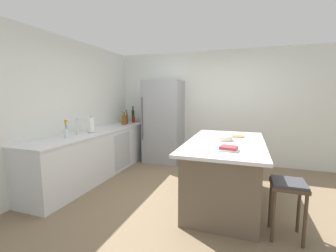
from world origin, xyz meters
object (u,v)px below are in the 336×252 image
(mixing_bowl, at_px, (223,138))
(kitchen_island, at_px, (225,171))
(sink_faucet, at_px, (77,126))
(flower_vase, at_px, (66,131))
(olive_oil_bottle, at_px, (122,119))
(whiskey_bottle, at_px, (124,120))
(wine_bottle, at_px, (133,116))
(bar_stool, at_px, (288,192))
(gin_bottle, at_px, (126,118))
(syrup_bottle, at_px, (127,119))
(cookbook_stack, at_px, (229,149))
(paper_towel_roll, at_px, (91,125))
(hot_sauce_bottle, at_px, (134,119))
(cutting_board, at_px, (234,136))
(vinegar_bottle, at_px, (127,118))
(refrigerator, at_px, (164,122))

(mixing_bowl, bearing_deg, kitchen_island, -60.54)
(sink_faucet, distance_m, flower_vase, 0.32)
(olive_oil_bottle, bearing_deg, whiskey_bottle, -37.83)
(wine_bottle, bearing_deg, bar_stool, -38.17)
(gin_bottle, bearing_deg, syrup_bottle, -50.86)
(olive_oil_bottle, distance_m, mixing_bowl, 2.79)
(olive_oil_bottle, relative_size, whiskey_bottle, 1.05)
(cookbook_stack, bearing_deg, gin_bottle, 140.78)
(flower_vase, bearing_deg, olive_oil_bottle, 91.10)
(paper_towel_roll, height_order, hot_sauce_bottle, paper_towel_roll)
(paper_towel_roll, bearing_deg, kitchen_island, -2.74)
(bar_stool, relative_size, gin_bottle, 2.06)
(olive_oil_bottle, relative_size, mixing_bowl, 1.16)
(kitchen_island, relative_size, olive_oil_bottle, 6.56)
(hot_sauce_bottle, distance_m, whiskey_bottle, 0.46)
(flower_vase, xyz_separation_m, cutting_board, (2.56, 0.90, -0.08))
(gin_bottle, bearing_deg, hot_sauce_bottle, 57.49)
(gin_bottle, height_order, whiskey_bottle, gin_bottle)
(mixing_bowl, bearing_deg, whiskey_bottle, 152.69)
(cutting_board, bearing_deg, vinegar_bottle, 155.11)
(paper_towel_roll, distance_m, wine_bottle, 1.73)
(whiskey_bottle, bearing_deg, wine_bottle, 97.19)
(sink_faucet, distance_m, wine_bottle, 1.99)
(olive_oil_bottle, bearing_deg, cutting_board, -19.64)
(bar_stool, xyz_separation_m, sink_faucet, (-3.26, 0.53, 0.52))
(refrigerator, height_order, cookbook_stack, refrigerator)
(whiskey_bottle, bearing_deg, cutting_board, -18.69)
(vinegar_bottle, relative_size, mixing_bowl, 1.22)
(mixing_bowl, relative_size, cutting_board, 0.79)
(refrigerator, distance_m, olive_oil_bottle, 0.98)
(flower_vase, relative_size, olive_oil_bottle, 0.98)
(paper_towel_roll, xyz_separation_m, mixing_bowl, (2.39, -0.05, -0.08))
(flower_vase, distance_m, vinegar_bottle, 2.12)
(hot_sauce_bottle, height_order, mixing_bowl, hot_sauce_bottle)
(whiskey_bottle, bearing_deg, gin_bottle, 113.02)
(wine_bottle, relative_size, olive_oil_bottle, 1.35)
(wine_bottle, xyz_separation_m, whiskey_bottle, (0.07, -0.56, -0.05))
(kitchen_island, distance_m, hot_sauce_bottle, 3.00)
(paper_towel_roll, xyz_separation_m, wine_bottle, (-0.04, 1.73, 0.03))
(vinegar_bottle, xyz_separation_m, whiskey_bottle, (0.15, -0.38, -0.01))
(refrigerator, bearing_deg, cutting_board, -36.93)
(kitchen_island, bearing_deg, bar_stool, -42.21)
(syrup_bottle, relative_size, cutting_board, 0.87)
(syrup_bottle, bearing_deg, gin_bottle, 129.14)
(kitchen_island, distance_m, flower_vase, 2.57)
(hot_sauce_bottle, distance_m, syrup_bottle, 0.29)
(hot_sauce_bottle, bearing_deg, gin_bottle, -122.51)
(sink_faucet, relative_size, flower_vase, 1.01)
(syrup_bottle, bearing_deg, cutting_board, -21.97)
(olive_oil_bottle, xyz_separation_m, cookbook_stack, (2.59, -1.93, -0.08))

